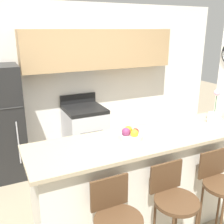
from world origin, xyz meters
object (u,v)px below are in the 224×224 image
at_px(bar_stool_left, 116,220).
at_px(bar_stool_right, 220,185).
at_px(fruit_bowl, 130,135).
at_px(bar_stool_mid, 173,201).
at_px(stove_range, 85,133).
at_px(orchid_vase, 215,113).

xyz_separation_m(bar_stool_left, bar_stool_right, (1.14, 0.00, 0.00)).
relative_size(bar_stool_left, bar_stool_right, 1.00).
relative_size(bar_stool_right, fruit_bowl, 4.25).
relative_size(bar_stool_left, bar_stool_mid, 1.00).
bearing_deg(bar_stool_left, stove_range, 76.22).
bearing_deg(bar_stool_right, orchid_vase, 53.80).
relative_size(bar_stool_left, orchid_vase, 2.46).
xyz_separation_m(bar_stool_left, bar_stool_mid, (0.57, 0.00, 0.00)).
bearing_deg(bar_stool_mid, bar_stool_right, 0.00).
bearing_deg(orchid_vase, bar_stool_left, -160.89).
distance_m(stove_range, bar_stool_left, 2.41).
height_order(bar_stool_left, fruit_bowl, fruit_bowl).
bearing_deg(bar_stool_right, bar_stool_mid, 180.00).
relative_size(bar_stool_right, orchid_vase, 2.46).
relative_size(bar_stool_mid, bar_stool_right, 1.00).
xyz_separation_m(bar_stool_mid, bar_stool_right, (0.57, 0.00, 0.00)).
bearing_deg(bar_stool_mid, stove_range, 90.01).
bearing_deg(orchid_vase, stove_range, 118.11).
distance_m(bar_stool_mid, fruit_bowl, 0.73).
height_order(bar_stool_right, orchid_vase, orchid_vase).
xyz_separation_m(bar_stool_left, orchid_vase, (1.53, 0.53, 0.54)).
xyz_separation_m(bar_stool_right, fruit_bowl, (-0.72, 0.54, 0.46)).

